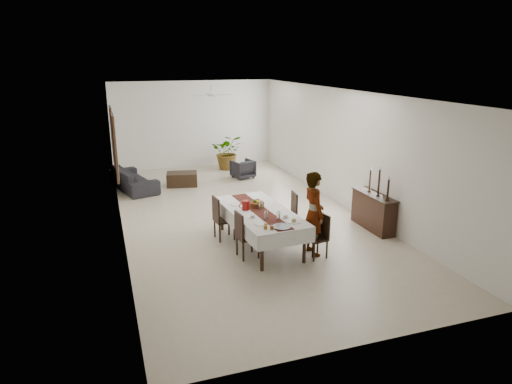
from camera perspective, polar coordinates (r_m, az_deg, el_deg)
name	(u,v)px	position (r m, az deg, el deg)	size (l,w,h in m)	color
floor	(240,215)	(12.07, -2.00, -2.92)	(6.00, 12.00, 0.00)	beige
ceiling	(239,92)	(11.42, -2.16, 12.41)	(6.00, 12.00, 0.02)	white
wall_back	(193,124)	(17.39, -7.84, 8.37)	(6.00, 0.02, 3.20)	white
wall_front	(367,243)	(6.37, 13.76, -6.25)	(6.00, 0.02, 3.20)	white
wall_left	(117,164)	(11.18, -16.99, 3.31)	(0.02, 12.00, 3.20)	white
wall_right	(344,149)	(12.81, 10.95, 5.34)	(0.02, 12.00, 3.20)	white
dining_table_top	(260,212)	(9.95, 0.44, -2.53)	(1.06, 2.54, 0.05)	black
table_leg_fl	(262,253)	(8.90, 0.75, -7.66)	(0.07, 0.07, 0.74)	black
table_leg_fr	(304,246)	(9.28, 6.06, -6.71)	(0.07, 0.07, 0.74)	black
table_leg_bl	(222,215)	(10.99, -4.28, -2.90)	(0.07, 0.07, 0.74)	black
table_leg_br	(258,210)	(11.30, 0.20, -2.30)	(0.07, 0.07, 0.74)	black
tablecloth_top	(260,211)	(9.94, 0.44, -2.36)	(1.25, 2.73, 0.01)	white
tablecloth_drape_left	(233,221)	(9.78, -2.89, -3.66)	(0.01, 2.73, 0.32)	silver
tablecloth_drape_right	(285,214)	(10.24, 3.63, -2.73)	(0.01, 2.73, 0.32)	white
tablecloth_drape_near	(287,239)	(8.84, 3.93, -5.91)	(1.25, 0.01, 0.32)	white
tablecloth_drape_far	(238,200)	(11.19, -2.30, -1.03)	(1.25, 0.01, 0.32)	silver
table_runner	(260,210)	(9.94, 0.44, -2.31)	(0.37, 2.64, 0.00)	maroon
red_pitcher	(246,205)	(9.95, -1.31, -1.67)	(0.16, 0.16, 0.21)	maroon
pitcher_handle	(242,206)	(9.92, -1.80, -1.73)	(0.13, 0.13, 0.02)	#9B0B10
wine_glass_near	(278,216)	(9.37, 2.82, -2.95)	(0.07, 0.07, 0.18)	silver
wine_glass_mid	(266,215)	(9.37, 1.26, -2.94)	(0.07, 0.07, 0.18)	silver
wine_glass_far	(261,206)	(9.98, 0.61, -1.71)	(0.07, 0.07, 0.18)	white
teacup_right	(286,216)	(9.51, 3.71, -3.04)	(0.10, 0.10, 0.06)	silver
saucer_right	(286,217)	(9.52, 3.71, -3.18)	(0.16, 0.16, 0.01)	silver
teacup_left	(253,216)	(9.49, -0.43, -3.05)	(0.10, 0.10, 0.06)	silver
saucer_left	(253,217)	(9.50, -0.43, -3.19)	(0.16, 0.16, 0.01)	white
plate_near_right	(294,222)	(9.27, 4.76, -3.75)	(0.25, 0.25, 0.02)	white
bread_near_right	(294,221)	(9.26, 4.76, -3.58)	(0.10, 0.10, 0.10)	tan
plate_near_left	(261,224)	(9.13, 0.58, -4.00)	(0.25, 0.25, 0.02)	white
plate_far_left	(236,204)	(10.33, -2.55, -1.56)	(0.25, 0.25, 0.02)	white
serving_tray	(282,227)	(8.99, 3.25, -4.36)	(0.38, 0.38, 0.02)	#393A3E
jam_jar_a	(272,228)	(8.86, 1.98, -4.46)	(0.07, 0.07, 0.08)	brown
jam_jar_b	(265,227)	(8.87, 1.19, -4.42)	(0.07, 0.07, 0.08)	#8C5514
jam_jar_c	(266,225)	(8.98, 1.22, -4.16)	(0.07, 0.07, 0.08)	#9C6416
fruit_basket	(257,204)	(10.17, 0.13, -1.56)	(0.32, 0.32, 0.11)	brown
fruit_red	(258,201)	(10.18, 0.25, -1.08)	(0.10, 0.10, 0.10)	maroon
fruit_green	(255,201)	(10.16, -0.16, -1.12)	(0.08, 0.08, 0.08)	#4F7C25
fruit_yellow	(258,202)	(10.10, 0.25, -1.22)	(0.09, 0.09, 0.09)	yellow
chair_right_near_seat	(316,239)	(9.55, 7.55, -5.82)	(0.39, 0.39, 0.04)	black
chair_right_near_leg_fl	(327,250)	(9.60, 8.84, -7.14)	(0.04, 0.04, 0.39)	black
chair_right_near_leg_fr	(318,244)	(9.84, 7.72, -6.50)	(0.04, 0.04, 0.39)	black
chair_right_near_leg_bl	(314,253)	(9.43, 7.27, -7.53)	(0.04, 0.04, 0.39)	black
chair_right_near_leg_br	(305,247)	(9.67, 6.17, -6.87)	(0.04, 0.04, 0.39)	black
chair_right_near_back	(324,225)	(9.55, 8.48, -4.13)	(0.39, 0.04, 0.50)	black
chair_right_far_seat	(286,216)	(10.70, 3.79, -3.01)	(0.43, 0.43, 0.05)	black
chair_right_far_leg_fl	(295,227)	(10.68, 4.93, -4.43)	(0.04, 0.04, 0.42)	black
chair_right_far_leg_fr	(291,222)	(10.99, 4.38, -3.80)	(0.04, 0.04, 0.42)	black
chair_right_far_leg_bl	(281,229)	(10.58, 3.12, -4.58)	(0.04, 0.04, 0.42)	black
chair_right_far_leg_br	(277,223)	(10.89, 2.63, -3.95)	(0.04, 0.04, 0.42)	black
chair_right_far_back	(294,204)	(10.66, 4.81, -1.46)	(0.43, 0.04, 0.54)	black
chair_left_near_seat	(248,237)	(9.47, -1.05, -5.66)	(0.42, 0.42, 0.05)	black
chair_left_near_leg_fl	(237,246)	(9.65, -2.40, -6.74)	(0.04, 0.04, 0.41)	black
chair_left_near_leg_fr	(243,252)	(9.36, -1.59, -7.49)	(0.04, 0.04, 0.41)	black
chair_left_near_leg_bl	(252,243)	(9.77, -0.52, -6.41)	(0.04, 0.04, 0.41)	black
chair_left_near_leg_br	(259,249)	(9.49, 0.33, -7.15)	(0.04, 0.04, 0.41)	black
chair_left_near_back	(239,226)	(9.30, -2.14, -4.21)	(0.42, 0.04, 0.53)	black
chair_left_far_seat	(224,220)	(10.42, -3.99, -3.54)	(0.43, 0.43, 0.05)	black
chair_left_far_leg_fl	(215,228)	(10.61, -5.18, -4.57)	(0.04, 0.04, 0.42)	black
chair_left_far_leg_fr	(220,234)	(10.30, -4.54, -5.21)	(0.04, 0.04, 0.42)	black
chair_left_far_leg_bl	(229,226)	(10.72, -3.41, -4.30)	(0.04, 0.04, 0.42)	black
chair_left_far_leg_br	(234,231)	(10.41, -2.72, -4.93)	(0.04, 0.04, 0.42)	black
chair_left_far_back	(216,209)	(10.27, -5.04, -2.15)	(0.43, 0.04, 0.54)	black
woman	(314,214)	(9.55, 7.22, -2.69)	(0.65, 0.43, 1.79)	#9C9FA4
sideboard_body	(373,212)	(11.39, 14.45, -2.43)	(0.37, 1.40, 0.84)	black
sideboard_top	(375,195)	(11.26, 14.60, -0.34)	(0.41, 1.46, 0.03)	black
candlestick_near_base	(387,200)	(10.84, 16.08, -0.94)	(0.09, 0.09, 0.03)	black
candlestick_near_shaft	(388,189)	(10.78, 16.18, 0.31)	(0.05, 0.05, 0.47)	black
candlestick_near_candle	(389,178)	(10.71, 16.29, 1.71)	(0.03, 0.03, 0.07)	beige
candlestick_mid_base	(378,195)	(11.14, 15.00, -0.40)	(0.09, 0.09, 0.03)	black
candlestick_mid_shaft	(379,182)	(11.05, 15.12, 1.17)	(0.05, 0.05, 0.61)	black
candlestick_mid_candle	(380,168)	(10.97, 15.25, 2.89)	(0.03, 0.03, 0.07)	beige
candlestick_far_base	(369,191)	(11.44, 13.98, 0.11)	(0.09, 0.09, 0.03)	black
candlestick_far_shaft	(370,180)	(11.37, 14.08, 1.42)	(0.05, 0.05, 0.51)	black
candlestick_far_candle	(371,169)	(11.30, 14.18, 2.86)	(0.03, 0.03, 0.07)	beige
sofa	(133,179)	(14.88, -15.08, 1.60)	(2.28, 0.89, 0.66)	#262328
armchair	(243,169)	(15.73, -1.67, 2.90)	(0.68, 0.70, 0.63)	#29272C
coffee_table	(182,179)	(14.99, -9.23, 1.61)	(0.97, 0.65, 0.43)	black
potted_plant	(228,152)	(16.99, -3.54, 5.03)	(1.16, 1.01, 1.29)	#2B4E1F
mirror_frame_near	(115,147)	(13.34, -17.22, 5.34)	(0.06, 1.05, 1.85)	black
mirror_glass_near	(116,147)	(13.34, -17.06, 5.35)	(0.01, 0.90, 1.70)	silver
mirror_frame_far	(112,136)	(15.41, -17.51, 6.73)	(0.06, 1.05, 1.85)	black
mirror_glass_far	(114,136)	(15.41, -17.38, 6.74)	(0.01, 0.90, 1.70)	silver
fan_rod	(211,88)	(14.32, -5.68, 12.76)	(0.04, 0.04, 0.20)	silver
fan_hub	(211,95)	(14.33, -5.66, 11.97)	(0.16, 0.16, 0.08)	silver
fan_blade_n	(208,94)	(14.67, -5.98, 12.06)	(0.10, 0.55, 0.01)	silver
fan_blade_s	(214,96)	(13.99, -5.32, 11.87)	(0.10, 0.55, 0.01)	white
fan_blade_e	(222,95)	(14.42, -4.28, 12.02)	(0.55, 0.10, 0.01)	silver
fan_blade_w	(200,95)	(14.26, -7.06, 11.90)	(0.55, 0.10, 0.01)	silver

